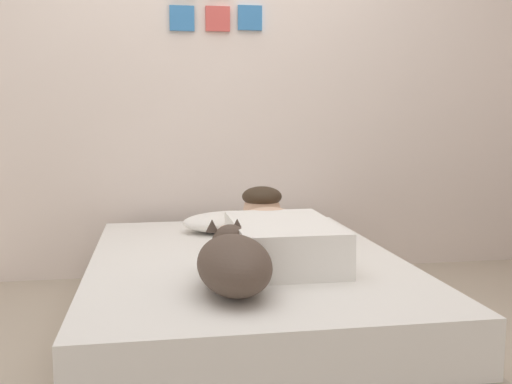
{
  "coord_description": "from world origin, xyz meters",
  "views": [
    {
      "loc": [
        -0.39,
        -2.28,
        0.97
      ],
      "look_at": [
        0.1,
        0.56,
        0.6
      ],
      "focal_mm": 41.63,
      "sensor_mm": 36.0,
      "label": 1
    }
  ],
  "objects_px": {
    "bed": "(245,296)",
    "person_lying": "(276,233)",
    "dog": "(234,261)",
    "coffee_cup": "(275,232)",
    "cell_phone": "(211,272)",
    "pillow": "(231,222)"
  },
  "relations": [
    {
      "from": "bed",
      "to": "cell_phone",
      "type": "bearing_deg",
      "value": -124.76
    },
    {
      "from": "dog",
      "to": "coffee_cup",
      "type": "height_order",
      "value": "dog"
    },
    {
      "from": "bed",
      "to": "dog",
      "type": "xyz_separation_m",
      "value": [
        -0.12,
        -0.5,
        0.28
      ]
    },
    {
      "from": "dog",
      "to": "coffee_cup",
      "type": "distance_m",
      "value": 0.91
    },
    {
      "from": "coffee_cup",
      "to": "cell_phone",
      "type": "xyz_separation_m",
      "value": [
        -0.38,
        -0.6,
        -0.03
      ]
    },
    {
      "from": "bed",
      "to": "coffee_cup",
      "type": "distance_m",
      "value": 0.46
    },
    {
      "from": "bed",
      "to": "person_lying",
      "type": "bearing_deg",
      "value": -5.1
    },
    {
      "from": "bed",
      "to": "pillow",
      "type": "height_order",
      "value": "pillow"
    },
    {
      "from": "pillow",
      "to": "cell_phone",
      "type": "xyz_separation_m",
      "value": [
        -0.19,
        -0.82,
        -0.05
      ]
    },
    {
      "from": "cell_phone",
      "to": "coffee_cup",
      "type": "bearing_deg",
      "value": 57.47
    },
    {
      "from": "bed",
      "to": "dog",
      "type": "relative_size",
      "value": 3.39
    },
    {
      "from": "bed",
      "to": "cell_phone",
      "type": "xyz_separation_m",
      "value": [
        -0.17,
        -0.25,
        0.18
      ]
    },
    {
      "from": "dog",
      "to": "coffee_cup",
      "type": "xyz_separation_m",
      "value": [
        0.33,
        0.85,
        -0.07
      ]
    },
    {
      "from": "pillow",
      "to": "dog",
      "type": "height_order",
      "value": "dog"
    },
    {
      "from": "person_lying",
      "to": "dog",
      "type": "bearing_deg",
      "value": -117.85
    },
    {
      "from": "coffee_cup",
      "to": "person_lying",
      "type": "bearing_deg",
      "value": -100.79
    },
    {
      "from": "dog",
      "to": "coffee_cup",
      "type": "bearing_deg",
      "value": 68.99
    },
    {
      "from": "person_lying",
      "to": "dog",
      "type": "xyz_separation_m",
      "value": [
        -0.26,
        -0.48,
        -0.0
      ]
    },
    {
      "from": "pillow",
      "to": "dog",
      "type": "distance_m",
      "value": 1.08
    },
    {
      "from": "person_lying",
      "to": "dog",
      "type": "relative_size",
      "value": 1.6
    },
    {
      "from": "pillow",
      "to": "dog",
      "type": "xyz_separation_m",
      "value": [
        -0.13,
        -1.07,
        0.05
      ]
    },
    {
      "from": "cell_phone",
      "to": "pillow",
      "type": "bearing_deg",
      "value": 77.28
    }
  ]
}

